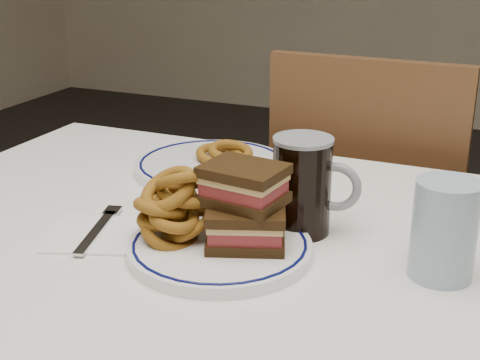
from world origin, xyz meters
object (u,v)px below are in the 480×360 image
at_px(reuben_sandwich, 245,205).
at_px(far_plate, 212,166).
at_px(chair_far, 371,226).
at_px(beer_mug, 304,185).
at_px(main_plate, 220,247).

height_order(reuben_sandwich, far_plate, reuben_sandwich).
xyz_separation_m(chair_far, reuben_sandwich, (-0.04, -0.70, 0.32)).
height_order(beer_mug, far_plate, beer_mug).
relative_size(reuben_sandwich, far_plate, 0.46).
xyz_separation_m(beer_mug, far_plate, (-0.24, 0.19, -0.06)).
distance_m(chair_far, main_plate, 0.76).
height_order(chair_far, beer_mug, chair_far).
xyz_separation_m(main_plate, beer_mug, (0.08, 0.12, 0.07)).
bearing_deg(beer_mug, far_plate, 142.01).
bearing_deg(far_plate, beer_mug, -37.99).
relative_size(main_plate, far_plate, 0.90).
xyz_separation_m(chair_far, beer_mug, (0.01, -0.60, 0.32)).
bearing_deg(main_plate, chair_far, 84.46).
height_order(main_plate, far_plate, far_plate).
relative_size(chair_far, far_plate, 3.22).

